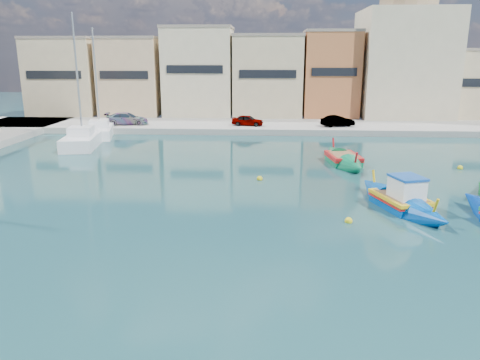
% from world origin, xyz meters
% --- Properties ---
extents(ground, '(160.00, 160.00, 0.00)m').
position_xyz_m(ground, '(0.00, 0.00, 0.00)').
color(ground, '#14383C').
rests_on(ground, ground).
extents(north_quay, '(80.00, 8.00, 0.60)m').
position_xyz_m(north_quay, '(0.00, 32.00, 0.30)').
color(north_quay, gray).
rests_on(north_quay, ground).
extents(north_townhouses, '(83.20, 7.87, 10.19)m').
position_xyz_m(north_townhouses, '(6.68, 39.36, 5.00)').
color(north_townhouses, '#C8B48A').
rests_on(north_townhouses, ground).
extents(church_block, '(10.00, 10.00, 19.10)m').
position_xyz_m(church_block, '(10.00, 40.00, 8.41)').
color(church_block, beige).
rests_on(church_block, ground).
extents(parked_cars, '(25.61, 2.16, 1.25)m').
position_xyz_m(parked_cars, '(-12.02, 30.50, 1.19)').
color(parked_cars, '#4C1919').
rests_on(parked_cars, north_quay).
extents(luzzu_blue_cabin, '(4.08, 7.89, 2.72)m').
position_xyz_m(luzzu_blue_cabin, '(1.15, 6.15, 0.33)').
color(luzzu_blue_cabin, '#0049A8').
rests_on(luzzu_blue_cabin, ground).
extents(luzzu_green, '(3.01, 7.86, 2.41)m').
position_xyz_m(luzzu_green, '(-0.21, 16.21, 0.26)').
color(luzzu_green, '#0A6F45').
rests_on(luzzu_green, ground).
extents(yacht_north, '(4.25, 8.44, 10.85)m').
position_xyz_m(yacht_north, '(-22.14, 28.12, 0.43)').
color(yacht_north, white).
rests_on(yacht_north, ground).
extents(yacht_midnorth, '(3.79, 8.60, 11.79)m').
position_xyz_m(yacht_midnorth, '(-21.66, 22.92, 0.47)').
color(yacht_midnorth, white).
rests_on(yacht_midnorth, ground).
extents(mooring_buoys, '(22.33, 20.53, 0.36)m').
position_xyz_m(mooring_buoys, '(3.49, 5.68, 0.08)').
color(mooring_buoys, yellow).
rests_on(mooring_buoys, ground).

